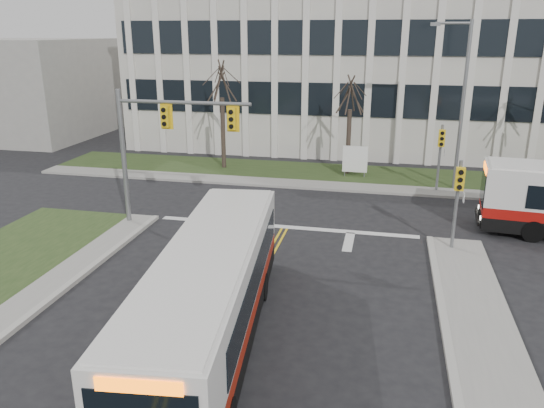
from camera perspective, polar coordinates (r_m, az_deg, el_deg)
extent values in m
plane|color=black|center=(17.21, -3.88, -11.90)|extent=(120.00, 120.00, 0.00)
cube|color=#9E9B93|center=(30.70, 13.19, 1.48)|extent=(44.00, 1.60, 0.14)
cube|color=#2A401B|center=(33.40, 13.17, 2.80)|extent=(44.00, 5.00, 0.12)
cube|color=beige|center=(44.37, 13.69, 14.24)|extent=(40.00, 16.00, 12.00)
cube|color=#9E9B93|center=(50.62, -24.98, 11.24)|extent=(12.00, 12.00, 8.00)
cylinder|color=slate|center=(25.03, -15.65, 4.73)|extent=(0.22, 0.22, 6.20)
cylinder|color=slate|center=(23.32, -9.54, 10.72)|extent=(6.00, 0.16, 0.16)
cube|color=yellow|center=(23.57, -11.43, 9.21)|extent=(0.34, 0.24, 0.92)
cube|color=yellow|center=(22.55, -4.33, 9.12)|extent=(0.34, 0.24, 0.92)
cylinder|color=slate|center=(22.50, 19.18, -0.26)|extent=(0.14, 0.14, 3.80)
cube|color=yellow|center=(21.98, 19.56, 2.55)|extent=(0.34, 0.24, 0.92)
cylinder|color=slate|center=(30.66, 17.55, 4.63)|extent=(0.14, 0.14, 3.80)
cube|color=yellow|center=(30.23, 17.79, 6.76)|extent=(0.34, 0.24, 0.92)
cylinder|color=slate|center=(30.99, 19.78, 9.64)|extent=(0.20, 0.20, 9.20)
cylinder|color=slate|center=(30.63, 18.94, 17.93)|extent=(1.80, 0.14, 0.14)
cube|color=slate|center=(30.56, 17.18, 18.00)|extent=(0.50, 0.25, 0.18)
cylinder|color=slate|center=(32.89, 7.82, 3.67)|extent=(0.08, 0.08, 1.00)
cylinder|color=slate|center=(32.82, 9.91, 3.54)|extent=(0.08, 0.08, 1.00)
cube|color=white|center=(32.68, 8.93, 4.79)|extent=(1.50, 0.12, 1.60)
cylinder|color=#42352B|center=(34.47, -5.28, 7.51)|extent=(0.28, 0.28, 4.62)
cylinder|color=#42352B|center=(33.22, 8.21, 6.53)|extent=(0.28, 0.28, 4.09)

